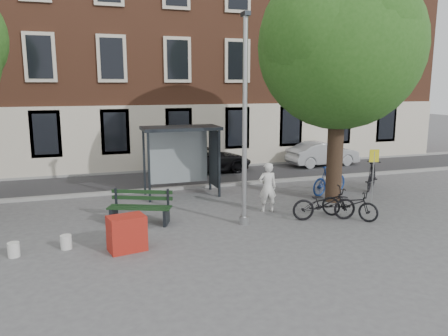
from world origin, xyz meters
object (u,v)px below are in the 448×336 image
Objects in this scene: bike_c at (350,204)px; notice_sign at (374,165)px; car_dark at (206,159)px; bench at (140,209)px; bike_d at (372,175)px; car_silver at (323,154)px; lamppost at (245,132)px; red_stand at (127,233)px; bike_b at (330,180)px; bike_a at (324,204)px; bus_shelter at (191,145)px; painter at (267,187)px.

notice_sign is (1.76, 1.25, 0.93)m from bike_c.
bench is at bearing 146.15° from car_dark.
car_silver reaches higher than bike_d.
lamppost is 6.79× the size of red_stand.
car_silver is at bearing 27.79° from bike_c.
bike_b is at bearing 51.66° from bike_d.
car_silver reaches higher than bike_a.
bike_b is at bearing 127.34° from notice_sign.
red_stand is (-6.06, -0.70, -0.07)m from bike_a.
bus_shelter is at bearing 47.82° from bike_a.
painter is (1.81, -3.11, -1.09)m from bus_shelter.
notice_sign is at bearing 11.88° from red_stand.
lamppost is 3.16× the size of notice_sign.
car_dark is at bearing 84.27° from car_silver.
painter is at bearing 23.47° from red_stand.
bike_b is at bearing 33.34° from bike_c.
painter is 1.91m from bike_a.
bike_b is at bearing -154.36° from car_dark.
bike_b is 0.49× the size of car_silver.
bus_shelter is 6.23m from bike_c.
notice_sign is at bearing 98.16° from bike_d.
car_silver reaches higher than bike_b.
car_silver is (4.88, 8.27, 0.10)m from bike_a.
car_dark is at bearing 132.65° from notice_sign.
painter is 9.28m from car_silver.
bus_shelter is 4.09m from bench.
lamppost is 3.27× the size of bike_b.
car_dark is at bearing 63.06° from red_stand.
lamppost is 4.24m from bus_shelter.
bus_shelter is 1.51× the size of bike_d.
lamppost is at bearing -81.57° from bus_shelter.
bench is 8.09m from notice_sign.
car_silver is at bearing -48.17° from bike_b.
lamppost is 11.04m from car_silver.
painter is at bearing 134.67° from car_silver.
bike_c is 6.91m from red_stand.
notice_sign is at bearing -174.21° from painter.
notice_sign is at bearing 8.42° from lamppost.
bike_a is 0.84m from bike_c.
bike_b is (1.89, 2.76, 0.04)m from bike_a.
bike_a is 1.09× the size of bike_c.
bike_b is (5.01, -1.70, -1.36)m from bus_shelter.
bike_c is 0.41× the size of car_dark.
red_stand is at bearing -119.67° from bus_shelter.
lamppost is 4.09m from bike_c.
painter reaches higher than red_stand.
car_dark is (4.07, 7.07, 0.17)m from bench.
bike_c is at bearing 89.55° from bike_d.
bus_shelter is 6.13m from red_stand.
bus_shelter is at bearing 111.96° from car_silver.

